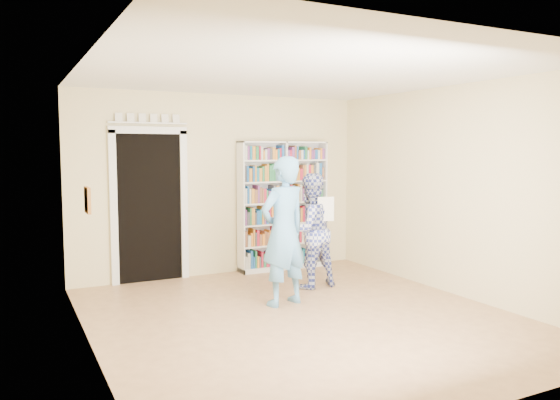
# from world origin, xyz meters

# --- Properties ---
(floor) EXTENTS (5.00, 5.00, 0.00)m
(floor) POSITION_xyz_m (0.00, 0.00, 0.00)
(floor) COLOR #936847
(floor) RESTS_ON ground
(ceiling) EXTENTS (5.00, 5.00, 0.00)m
(ceiling) POSITION_xyz_m (0.00, 0.00, 2.70)
(ceiling) COLOR white
(ceiling) RESTS_ON wall_back
(wall_back) EXTENTS (4.50, 0.00, 4.50)m
(wall_back) POSITION_xyz_m (0.00, 2.50, 1.35)
(wall_back) COLOR beige
(wall_back) RESTS_ON floor
(wall_left) EXTENTS (0.00, 5.00, 5.00)m
(wall_left) POSITION_xyz_m (-2.25, 0.00, 1.35)
(wall_left) COLOR beige
(wall_left) RESTS_ON floor
(wall_right) EXTENTS (0.00, 5.00, 5.00)m
(wall_right) POSITION_xyz_m (2.25, 0.00, 1.35)
(wall_right) COLOR beige
(wall_right) RESTS_ON floor
(bookshelf) EXTENTS (1.46, 0.27, 2.00)m
(bookshelf) POSITION_xyz_m (0.96, 2.34, 1.01)
(bookshelf) COLOR white
(bookshelf) RESTS_ON floor
(doorway) EXTENTS (1.10, 0.08, 2.43)m
(doorway) POSITION_xyz_m (-1.10, 2.48, 1.18)
(doorway) COLOR black
(doorway) RESTS_ON floor
(wall_art) EXTENTS (0.03, 0.25, 0.25)m
(wall_art) POSITION_xyz_m (-2.23, 0.20, 1.40)
(wall_art) COLOR brown
(wall_art) RESTS_ON wall_left
(man_blue) EXTENTS (0.74, 0.57, 1.80)m
(man_blue) POSITION_xyz_m (0.05, 0.55, 0.90)
(man_blue) COLOR #5C9BCE
(man_blue) RESTS_ON floor
(man_plaid) EXTENTS (0.79, 0.64, 1.56)m
(man_plaid) POSITION_xyz_m (0.76, 1.15, 0.78)
(man_plaid) COLOR #2F3A90
(man_plaid) RESTS_ON floor
(paper_sheet) EXTENTS (0.23, 0.05, 0.32)m
(paper_sheet) POSITION_xyz_m (0.87, 0.92, 1.09)
(paper_sheet) COLOR white
(paper_sheet) RESTS_ON man_plaid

